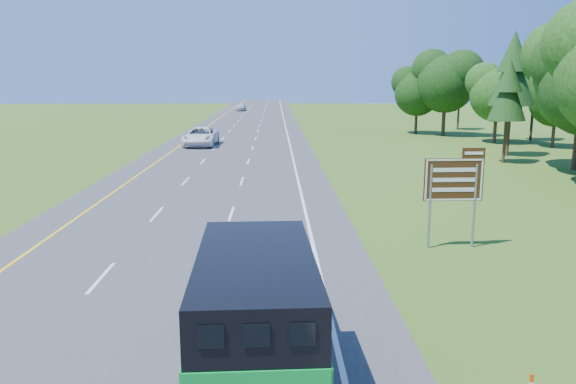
# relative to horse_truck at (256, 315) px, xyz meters

# --- Properties ---
(road) EXTENTS (15.00, 260.00, 0.04)m
(road) POSITION_rel_horse_truck_xyz_m (-3.59, 46.05, -1.73)
(road) COLOR #38383A
(road) RESTS_ON ground
(lane_markings) EXTENTS (11.15, 260.00, 0.01)m
(lane_markings) POSITION_rel_horse_truck_xyz_m (-3.59, 46.05, -1.70)
(lane_markings) COLOR yellow
(lane_markings) RESTS_ON road
(horse_truck) EXTENTS (2.51, 7.29, 3.19)m
(horse_truck) POSITION_rel_horse_truck_xyz_m (0.00, 0.00, 0.00)
(horse_truck) COLOR black
(horse_truck) RESTS_ON road
(white_suv) EXTENTS (3.15, 6.65, 1.84)m
(white_suv) POSITION_rel_horse_truck_xyz_m (-6.97, 45.12, -0.79)
(white_suv) COLOR white
(white_suv) RESTS_ON road
(far_car) EXTENTS (2.11, 4.53, 1.50)m
(far_car) POSITION_rel_horse_truck_xyz_m (-6.67, 108.36, -0.96)
(far_car) COLOR #B8B9C0
(far_car) RESTS_ON road
(exit_sign) EXTENTS (2.34, 0.17, 3.96)m
(exit_sign) POSITION_rel_horse_truck_xyz_m (7.37, 10.32, 0.82)
(exit_sign) COLOR gray
(exit_sign) RESTS_ON ground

